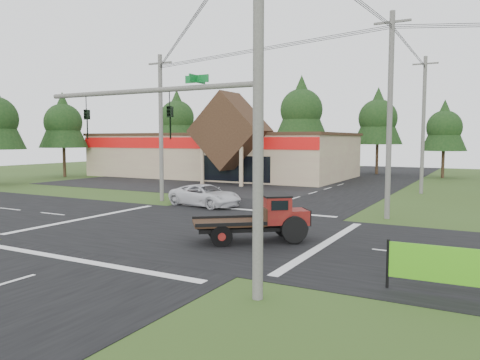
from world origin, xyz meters
The scene contains 19 objects.
ground centered at (0.00, 0.00, 0.00)m, with size 120.00×120.00×0.00m, color #344A1A.
road_ns centered at (0.00, 0.00, 0.01)m, with size 12.00×120.00×0.02m, color black.
road_ew centered at (0.00, 0.00, 0.01)m, with size 120.00×12.00×0.02m, color black.
parking_apron centered at (-14.00, 19.00, 0.01)m, with size 28.00×14.00×0.02m, color black.
cvs_building centered at (-15.70, 29.57, 2.78)m, with size 30.40×18.20×9.19m.
traffic_signal_mast centered at (5.82, -7.50, 4.43)m, with size 8.12×0.24×7.00m.
utility_pole_nr centered at (7.50, -7.50, 5.64)m, with size 2.00×0.30×11.00m.
utility_pole_nw centered at (-8.00, 8.00, 5.39)m, with size 2.00×0.30×10.50m.
utility_pole_ne centered at (8.00, 8.00, 5.89)m, with size 2.00×0.30×11.50m.
utility_pole_n centered at (8.00, 22.00, 5.74)m, with size 2.00×0.30×11.20m.
tree_row_a centered at (-30.00, 40.00, 8.05)m, with size 6.72×6.72×12.12m.
tree_row_b centered at (-20.00, 42.00, 6.70)m, with size 5.60×5.60×10.10m.
tree_row_c centered at (-10.00, 41.00, 8.72)m, with size 7.28×7.28×13.13m.
tree_row_d centered at (0.00, 42.00, 7.38)m, with size 6.16×6.16×11.11m.
tree_row_e centered at (8.00, 40.00, 6.03)m, with size 5.04×5.04×9.09m.
tree_side_w centered at (-32.00, 20.00, 6.70)m, with size 5.60×5.60×10.10m.
antique_flatbed_truck centered at (4.01, -0.99, 1.06)m, with size 1.93×5.06×2.12m, color #610D0F, non-canonical shape.
roadside_banner centered at (12.68, -4.70, 0.75)m, with size 4.41×0.13×1.51m, color #47A415, non-canonical shape.
white_pickup centered at (-3.79, 7.31, 0.72)m, with size 2.40×5.21×1.45m, color silver.
Camera 1 is at (13.21, -19.04, 4.50)m, focal length 35.00 mm.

